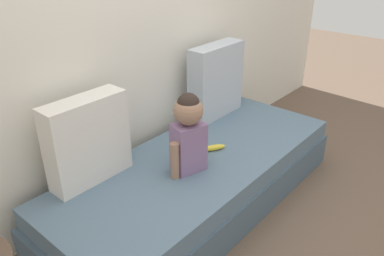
# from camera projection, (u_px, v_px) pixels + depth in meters

# --- Properties ---
(ground_plane) EXTENTS (12.00, 12.00, 0.00)m
(ground_plane) POSITION_uv_depth(u_px,v_px,m) (199.00, 203.00, 2.73)
(ground_plane) COLOR brown
(back_wall) EXTENTS (5.44, 0.10, 2.23)m
(back_wall) POSITION_uv_depth(u_px,v_px,m) (135.00, 36.00, 2.56)
(back_wall) COLOR silver
(back_wall) RESTS_ON ground
(couch) EXTENTS (2.24, 0.88, 0.38)m
(couch) POSITION_uv_depth(u_px,v_px,m) (199.00, 181.00, 2.65)
(couch) COLOR #495F70
(couch) RESTS_ON ground
(throw_pillow_left) EXTENTS (0.50, 0.16, 0.53)m
(throw_pillow_left) POSITION_uv_depth(u_px,v_px,m) (88.00, 140.00, 2.22)
(throw_pillow_left) COLOR silver
(throw_pillow_left) RESTS_ON couch
(throw_pillow_right) EXTENTS (0.53, 0.16, 0.59)m
(throw_pillow_right) POSITION_uv_depth(u_px,v_px,m) (216.00, 81.00, 3.04)
(throw_pillow_right) COLOR #B2BCC6
(throw_pillow_right) RESTS_ON couch
(toddler) EXTENTS (0.31, 0.19, 0.52)m
(toddler) POSITION_uv_depth(u_px,v_px,m) (188.00, 131.00, 2.31)
(toddler) COLOR gray
(toddler) RESTS_ON couch
(banana) EXTENTS (0.17, 0.13, 0.04)m
(banana) POSITION_uv_depth(u_px,v_px,m) (214.00, 148.00, 2.63)
(banana) COLOR yellow
(banana) RESTS_ON couch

